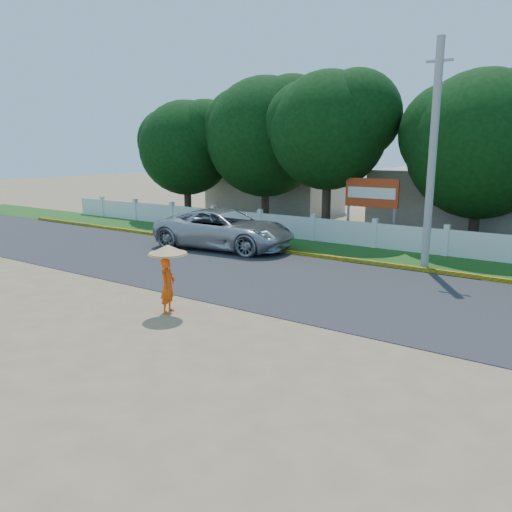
{
  "coord_description": "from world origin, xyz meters",
  "views": [
    {
      "loc": [
        7.75,
        -9.41,
        4.3
      ],
      "look_at": [
        0.0,
        2.0,
        1.3
      ],
      "focal_mm": 35.0,
      "sensor_mm": 36.0,
      "label": 1
    }
  ],
  "objects_px": {
    "vehicle": "(225,229)",
    "billboard": "(371,196)",
    "utility_pole": "(432,157)",
    "monk_with_parasol": "(168,269)"
  },
  "relations": [
    {
      "from": "monk_with_parasol",
      "to": "billboard",
      "type": "relative_size",
      "value": 0.63
    },
    {
      "from": "monk_with_parasol",
      "to": "billboard",
      "type": "distance_m",
      "value": 12.57
    },
    {
      "from": "vehicle",
      "to": "billboard",
      "type": "distance_m",
      "value": 6.86
    },
    {
      "from": "utility_pole",
      "to": "billboard",
      "type": "bearing_deg",
      "value": 135.39
    },
    {
      "from": "monk_with_parasol",
      "to": "billboard",
      "type": "bearing_deg",
      "value": 87.09
    },
    {
      "from": "vehicle",
      "to": "monk_with_parasol",
      "type": "height_order",
      "value": "monk_with_parasol"
    },
    {
      "from": "billboard",
      "to": "monk_with_parasol",
      "type": "bearing_deg",
      "value": -92.91
    },
    {
      "from": "utility_pole",
      "to": "vehicle",
      "type": "relative_size",
      "value": 1.3
    },
    {
      "from": "vehicle",
      "to": "billboard",
      "type": "xyz_separation_m",
      "value": [
        4.71,
        4.82,
        1.29
      ]
    },
    {
      "from": "vehicle",
      "to": "billboard",
      "type": "relative_size",
      "value": 2.08
    }
  ]
}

